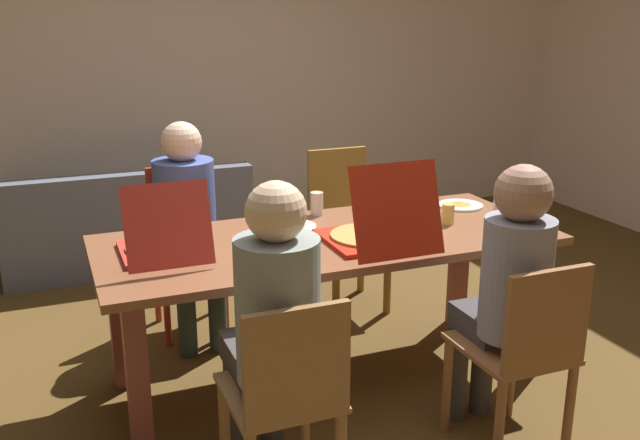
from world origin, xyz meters
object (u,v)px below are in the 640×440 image
object	(u,v)px
person_1	(507,284)
pizza_box_0	(374,232)
chair_2	(286,400)
plate_0	(460,205)
couch	(128,227)
dining_table	(328,257)
drinking_glass_3	(317,204)
chair_0	(184,240)
plate_2	(291,226)
drinking_glass_0	(448,214)
drinking_glass_2	(500,202)
chair_1	(523,351)
chair_3	(344,225)
plate_1	(401,209)
drinking_glass_1	(266,239)
person_2	(272,319)
pizza_box_1	(163,245)
person_0	(187,213)

from	to	relation	value
person_1	pizza_box_0	distance (m)	0.66
chair_2	plate_0	distance (m)	1.79
person_1	couch	xyz separation A→B (m)	(-1.18, 2.89, -0.46)
dining_table	pizza_box_0	distance (m)	0.29
drinking_glass_3	person_1	bearing A→B (deg)	-70.45
pizza_box_0	plate_0	distance (m)	0.83
chair_0	plate_2	distance (m)	0.87
plate_2	couch	xyz separation A→B (m)	(-0.58, 1.94, -0.50)
chair_2	drinking_glass_0	world-z (taller)	chair_2
person_1	drinking_glass_2	xyz separation A→B (m)	(0.51, 0.76, 0.10)
chair_0	drinking_glass_3	world-z (taller)	chair_0
chair_1	chair_3	distance (m)	1.78
dining_table	couch	size ratio (longest dim) A/B	1.26
plate_1	drinking_glass_3	world-z (taller)	drinking_glass_3
plate_1	drinking_glass_1	bearing A→B (deg)	-155.60
drinking_glass_2	couch	bearing A→B (deg)	128.44
drinking_glass_1	chair_1	bearing A→B (deg)	-41.97
chair_3	drinking_glass_3	xyz separation A→B (m)	(-0.39, -0.54, 0.32)
chair_1	pizza_box_0	xyz separation A→B (m)	(-0.32, 0.71, 0.33)
person_2	plate_2	xyz separation A→B (m)	(0.40, 0.91, 0.04)
chair_3	pizza_box_1	size ratio (longest dim) A/B	2.09
person_2	drinking_glass_2	world-z (taller)	person_2
person_1	drinking_glass_2	distance (m)	0.92
chair_2	drinking_glass_0	size ratio (longest dim) A/B	8.38
person_1	pizza_box_1	xyz separation A→B (m)	(-1.25, 0.77, 0.08)
plate_2	drinking_glass_2	xyz separation A→B (m)	(1.10, -0.18, 0.06)
chair_0	plate_1	distance (m)	1.27
plate_0	person_2	bearing A→B (deg)	-146.10
plate_0	plate_1	xyz separation A→B (m)	(-0.35, 0.04, 0.00)
plate_1	couch	xyz separation A→B (m)	(-1.23, 1.88, -0.50)
couch	plate_0	bearing A→B (deg)	-50.50
couch	plate_1	bearing A→B (deg)	-56.70
chair_0	person_0	world-z (taller)	person_0
chair_0	couch	distance (m)	1.25
chair_1	drinking_glass_1	xyz separation A→B (m)	(-0.83, 0.75, 0.34)
person_1	pizza_box_1	bearing A→B (deg)	148.51
pizza_box_0	drinking_glass_0	size ratio (longest dim) A/B	5.16
dining_table	pizza_box_0	world-z (taller)	pizza_box_0
person_2	pizza_box_0	xyz separation A→B (m)	(0.67, 0.53, 0.09)
chair_0	plate_0	distance (m)	1.58
chair_3	drinking_glass_0	world-z (taller)	chair_3
pizza_box_1	plate_2	distance (m)	0.68
person_2	plate_1	distance (m)	1.43
chair_0	person_1	bearing A→B (deg)	-59.46
person_2	chair_3	world-z (taller)	person_2
person_1	chair_2	world-z (taller)	person_1
chair_0	plate_0	xyz separation A→B (m)	(1.39, -0.71, 0.25)
person_0	couch	distance (m)	1.43
dining_table	chair_2	size ratio (longest dim) A/B	2.47
plate_2	drinking_glass_1	distance (m)	0.42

